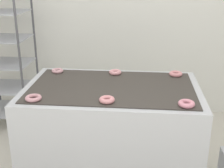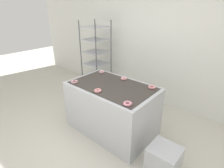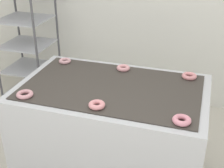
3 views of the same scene
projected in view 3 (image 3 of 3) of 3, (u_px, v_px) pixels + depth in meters
fryer_machine at (112, 133)px, 2.49m from camera, size 1.40×0.88×0.84m
baking_rack_cart at (26, 32)px, 3.37m from camera, size 0.53×0.51×1.71m
donut_near_left at (25, 94)px, 2.16m from camera, size 0.12×0.12×0.03m
donut_near_center at (97, 105)px, 2.03m from camera, size 0.11×0.11×0.04m
donut_near_right at (182, 120)px, 1.87m from camera, size 0.11×0.11×0.04m
donut_far_left at (65, 61)px, 2.69m from camera, size 0.10×0.10×0.03m
donut_far_center at (124, 68)px, 2.55m from camera, size 0.11×0.11×0.03m
donut_far_right at (189, 76)px, 2.42m from camera, size 0.11×0.11×0.03m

